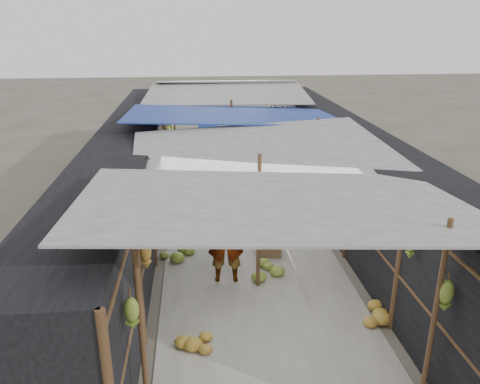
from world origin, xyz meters
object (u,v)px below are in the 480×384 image
object	(u,v)px
black_basin	(275,161)
shopper_blue	(223,200)
crate_near	(269,248)
vendor_seated	(317,214)
vendor_elderly	(225,236)

from	to	relation	value
black_basin	shopper_blue	bearing A→B (deg)	-110.66
crate_near	vendor_seated	distance (m)	1.68
vendor_elderly	shopper_blue	distance (m)	2.03
vendor_elderly	black_basin	bearing A→B (deg)	-103.49
vendor_elderly	shopper_blue	size ratio (longest dim) A/B	1.04
crate_near	black_basin	bearing A→B (deg)	90.35
crate_near	vendor_seated	size ratio (longest dim) A/B	0.55
vendor_elderly	crate_near	bearing A→B (deg)	-132.83
vendor_seated	shopper_blue	bearing A→B (deg)	-82.67
black_basin	shopper_blue	world-z (taller)	shopper_blue
crate_near	shopper_blue	distance (m)	1.58
crate_near	vendor_elderly	bearing A→B (deg)	-124.65
shopper_blue	vendor_seated	bearing A→B (deg)	14.03
black_basin	vendor_elderly	xyz separation A→B (m)	(-2.29, -7.87, 0.85)
crate_near	vendor_elderly	xyz separation A→B (m)	(-1.01, -0.99, 0.79)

